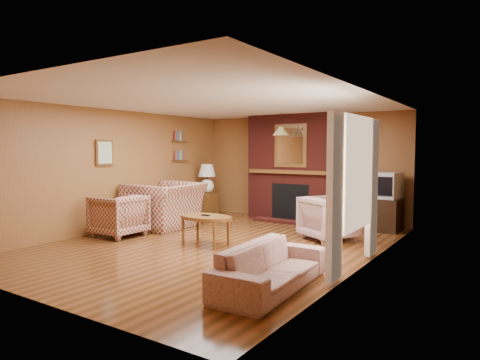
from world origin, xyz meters
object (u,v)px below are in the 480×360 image
Objects in this scene: plaid_loveseat at (165,205)px; tv_stand at (384,215)px; plaid_armchair at (118,215)px; floral_armchair at (329,218)px; crt_tv at (385,185)px; table_lamp at (207,177)px; side_table at (207,204)px; fireplace at (295,169)px; floral_sofa at (271,267)px; coffee_table at (206,219)px.

tv_stand is (3.90, 2.08, -0.13)m from plaid_loveseat.
plaid_armchair is 3.86m from floral_armchair.
floral_armchair is 1.52m from tv_stand.
crt_tv is (-0.00, -0.01, 0.58)m from tv_stand.
table_lamp is 1.12× the size of crt_tv.
floral_armchair is at bearing -16.45° from side_table.
crt_tv is (2.05, -0.19, -0.27)m from fireplace.
fireplace is at bearing 149.53° from plaid_armchair.
crt_tv reaches higher than plaid_armchair.
table_lamp reaches higher than floral_sofa.
plaid_loveseat is 1.65× the size of floral_armchair.
floral_sofa is 5.64m from side_table.
floral_armchair reaches higher than floral_sofa.
plaid_armchair reaches higher than coffee_table.
plaid_loveseat is 1.44× the size of coffee_table.
plaid_loveseat reaches higher than tv_stand.
side_table is (-2.10, -0.53, -0.90)m from fireplace.
floral_sofa is 2.45m from coffee_table.
floral_sofa is at bearing 54.30° from plaid_loveseat.
floral_armchair is at bearing 6.25° from floral_sofa.
floral_armchair is (3.30, 0.69, -0.07)m from plaid_loveseat.
table_lamp is (0.00, 0.00, 0.67)m from side_table.
crt_tv is (2.17, 2.95, 0.47)m from coffee_table.
floral_sofa is (3.75, -2.24, -0.20)m from plaid_loveseat.
plaid_loveseat is 0.80× the size of floral_sofa.
fireplace is at bearing 14.29° from table_lamp.
crt_tv is (3.90, 2.08, 0.45)m from plaid_loveseat.
floral_armchair is at bearing 117.59° from plaid_armchair.
floral_armchair is at bearing -16.45° from table_lamp.
fireplace is 2.45× the size of coffee_table.
fireplace reaches higher than crt_tv.
floral_armchair is (1.45, -1.58, -0.79)m from fireplace.
table_lamp reaches higher than coffee_table.
side_table is (-3.55, 1.05, -0.11)m from floral_armchair.
plaid_loveseat is 2.26× the size of crt_tv.
floral_armchair is (3.40, 1.83, 0.00)m from plaid_armchair.
floral_sofa is 4.37m from crt_tv.
tv_stand is at bearing 53.73° from coffee_table.
crt_tv reaches higher than side_table.
floral_sofa is 1.80× the size of coffee_table.
coffee_table is 3.31m from table_lamp.
crt_tv is (4.15, 0.34, -0.04)m from table_lamp.
floral_armchair is 0.87× the size of coffee_table.
plaid_armchair is 0.87× the size of coffee_table.
side_table is (-1.98, 2.60, -0.16)m from coffee_table.
floral_sofa is at bearing 130.33° from floral_armchair.
plaid_armchair is at bearing -141.13° from crt_tv.
side_table reaches higher than coffee_table.
coffee_table is 3.28m from side_table.
table_lamp reaches higher than floral_armchair.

